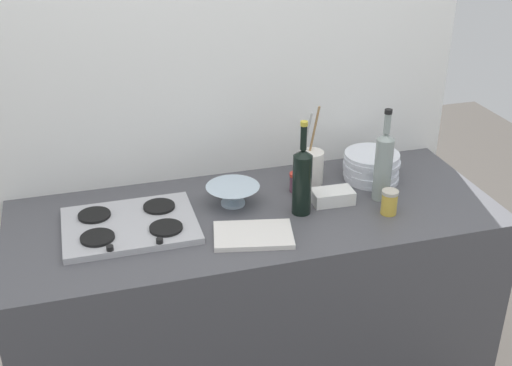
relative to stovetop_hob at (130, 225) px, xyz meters
The scene contains 12 objects.
counter_block 0.65m from the stovetop_hob, ahead, with size 1.80×0.70×0.90m, color #4C4C51.
backsplash_panel 0.68m from the stovetop_hob, 38.95° to the left, with size 1.90×0.06×2.49m, color white.
stovetop_hob is the anchor object (origin of this frame).
plate_stack 0.99m from the stovetop_hob, ahead, with size 0.23×0.23×0.11m.
wine_bottle_leftmost 0.63m from the stovetop_hob, ahead, with size 0.07×0.07×0.36m.
wine_bottle_mid_left 0.96m from the stovetop_hob, ahead, with size 0.07×0.07×0.36m.
mixing_bowl 0.40m from the stovetop_hob, 10.69° to the left, with size 0.20×0.20×0.08m.
butter_dish 0.76m from the stovetop_hob, ahead, with size 0.16×0.09×0.05m, color white.
utensil_crock 0.76m from the stovetop_hob, 12.48° to the left, with size 0.10×0.10×0.32m.
condiment_jar_front 0.66m from the stovetop_hob, ahead, with size 0.05×0.05×0.08m.
condiment_jar_rear 0.94m from the stovetop_hob, ahead, with size 0.06×0.06×0.09m.
cutting_board 0.44m from the stovetop_hob, 23.82° to the right, with size 0.27×0.18×0.02m, color silver.
Camera 1 is at (-0.58, -2.02, 2.08)m, focal length 45.90 mm.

